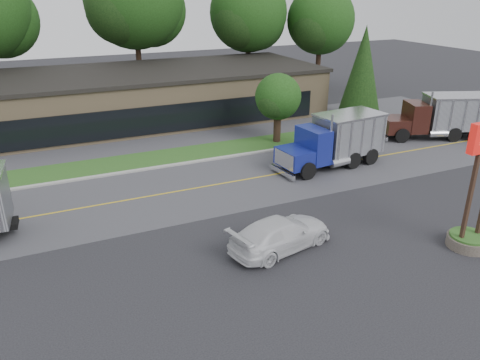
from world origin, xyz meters
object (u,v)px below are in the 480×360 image
Objects in this scene: dump_truck_blue at (336,139)px; dump_truck_maroon at (442,115)px; rally_car at (281,234)px; bilo_sign at (475,207)px.

dump_truck_blue is 0.91× the size of dump_truck_maroon.
dump_truck_blue reaches higher than rally_car.
dump_truck_blue is 11.24m from dump_truck_maroon.
dump_truck_blue and dump_truck_maroon have the same top height.
dump_truck_maroon is 21.94m from rally_car.
dump_truck_blue is at bearing -59.96° from rally_car.
bilo_sign is 17.62m from dump_truck_maroon.
dump_truck_maroon is at bearing 48.31° from bilo_sign.
bilo_sign reaches higher than dump_truck_maroon.
bilo_sign is 11.46m from dump_truck_blue.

